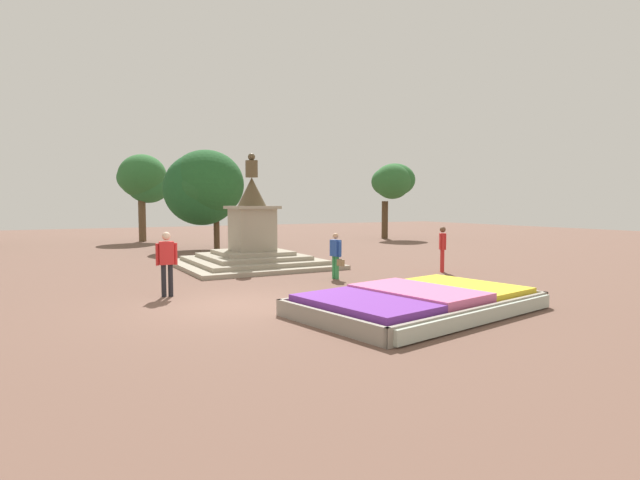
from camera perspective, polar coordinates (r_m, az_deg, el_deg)
ground_plane at (r=12.72m, az=-9.86°, el=-7.36°), size 89.02×89.02×0.00m
flower_planter at (r=12.01m, az=11.27°, el=-6.91°), size 6.22×4.44×0.54m
statue_monument at (r=20.43m, az=-7.74°, el=-0.68°), size 5.78×5.78×4.56m
pedestrian_with_handbag at (r=16.77m, az=1.83°, el=-1.55°), size 0.25×0.73×1.55m
pedestrian_near_planter at (r=18.96m, az=13.82°, el=-0.65°), size 0.40×0.48×1.69m
pedestrian_crossing_plaza at (r=14.15m, az=-17.12°, el=-2.10°), size 0.57×0.26×1.77m
park_tree_far_left at (r=35.79m, az=-19.52°, el=6.53°), size 3.39×3.29×5.84m
park_tree_behind_statue at (r=28.54m, az=-13.13°, el=5.92°), size 4.43×4.18×5.52m
park_tree_street_side at (r=36.50m, az=8.26°, el=6.65°), size 3.46×3.09×5.46m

